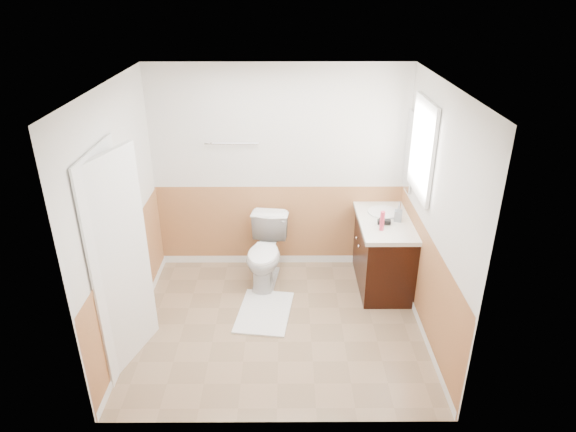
{
  "coord_description": "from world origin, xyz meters",
  "views": [
    {
      "loc": [
        0.08,
        -4.32,
        3.32
      ],
      "look_at": [
        0.1,
        0.25,
        1.15
      ],
      "focal_mm": 31.38,
      "sensor_mm": 36.0,
      "label": 1
    }
  ],
  "objects_px": {
    "toilet": "(266,253)",
    "soap_dispenser": "(398,213)",
    "vanity_cabinet": "(383,253)",
    "lotion_bottle": "(382,221)",
    "bath_mat": "(264,312)"
  },
  "relations": [
    {
      "from": "toilet",
      "to": "soap_dispenser",
      "type": "xyz_separation_m",
      "value": [
        1.49,
        -0.08,
        0.55
      ]
    },
    {
      "from": "soap_dispenser",
      "to": "vanity_cabinet",
      "type": "bearing_deg",
      "value": 153.47
    },
    {
      "from": "toilet",
      "to": "lotion_bottle",
      "type": "relative_size",
      "value": 3.62
    },
    {
      "from": "vanity_cabinet",
      "to": "soap_dispenser",
      "type": "relative_size",
      "value": 5.84
    },
    {
      "from": "vanity_cabinet",
      "to": "lotion_bottle",
      "type": "relative_size",
      "value": 5.0
    },
    {
      "from": "soap_dispenser",
      "to": "bath_mat",
      "type": "bearing_deg",
      "value": -159.76
    },
    {
      "from": "bath_mat",
      "to": "lotion_bottle",
      "type": "relative_size",
      "value": 3.64
    },
    {
      "from": "lotion_bottle",
      "to": "soap_dispenser",
      "type": "distance_m",
      "value": 0.32
    },
    {
      "from": "bath_mat",
      "to": "soap_dispenser",
      "type": "bearing_deg",
      "value": 20.24
    },
    {
      "from": "bath_mat",
      "to": "vanity_cabinet",
      "type": "height_order",
      "value": "vanity_cabinet"
    },
    {
      "from": "toilet",
      "to": "bath_mat",
      "type": "relative_size",
      "value": 1.0
    },
    {
      "from": "soap_dispenser",
      "to": "lotion_bottle",
      "type": "bearing_deg",
      "value": -134.04
    },
    {
      "from": "toilet",
      "to": "vanity_cabinet",
      "type": "xyz_separation_m",
      "value": [
        1.37,
        -0.02,
        0.0
      ]
    },
    {
      "from": "bath_mat",
      "to": "lotion_bottle",
      "type": "height_order",
      "value": "lotion_bottle"
    },
    {
      "from": "bath_mat",
      "to": "toilet",
      "type": "bearing_deg",
      "value": 90.0
    }
  ]
}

